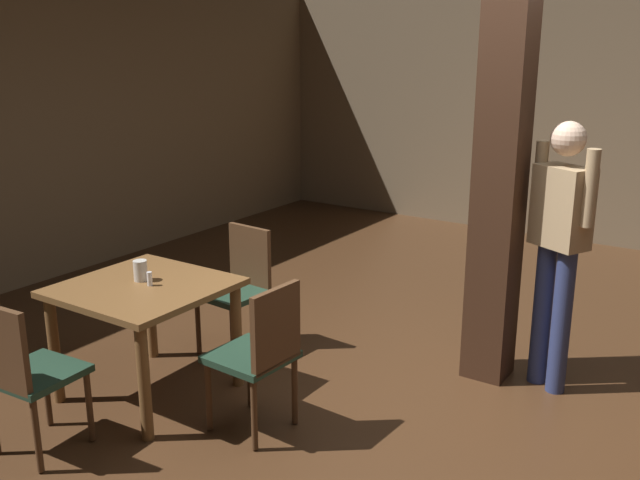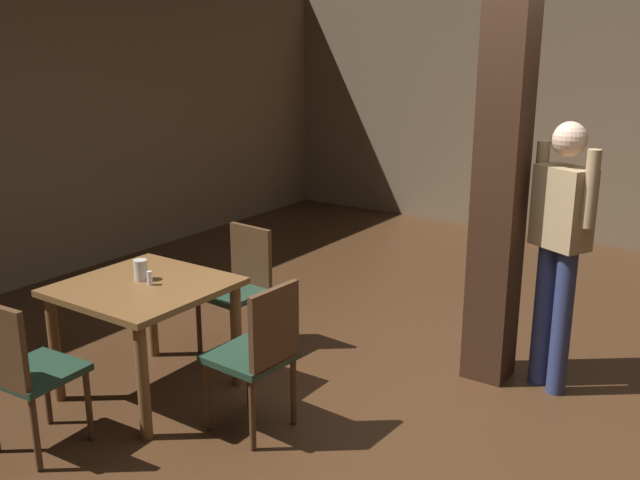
{
  "view_description": "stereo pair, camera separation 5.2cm",
  "coord_description": "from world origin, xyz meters",
  "px_view_note": "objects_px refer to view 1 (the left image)",
  "views": [
    {
      "loc": [
        1.71,
        -3.53,
        2.19
      ],
      "look_at": [
        -0.7,
        0.08,
        0.96
      ],
      "focal_mm": 40.0,
      "sensor_mm": 36.0,
      "label": 1
    },
    {
      "loc": [
        1.76,
        -3.5,
        2.19
      ],
      "look_at": [
        -0.7,
        0.08,
        0.96
      ],
      "focal_mm": 40.0,
      "sensor_mm": 36.0,
      "label": 2
    }
  ],
  "objects_px": {
    "chair_north": "(239,283)",
    "napkin_cup": "(140,271)",
    "chair_south": "(24,370)",
    "standing_person": "(559,238)",
    "salt_shaker": "(150,279)",
    "chair_east": "(261,351)",
    "dining_table": "(145,303)"
  },
  "relations": [
    {
      "from": "dining_table",
      "to": "napkin_cup",
      "type": "distance_m",
      "value": 0.21
    },
    {
      "from": "salt_shaker",
      "to": "dining_table",
      "type": "bearing_deg",
      "value": -170.32
    },
    {
      "from": "dining_table",
      "to": "chair_south",
      "type": "distance_m",
      "value": 0.86
    },
    {
      "from": "chair_south",
      "to": "standing_person",
      "type": "xyz_separation_m",
      "value": [
        2.08,
        2.35,
        0.5
      ]
    },
    {
      "from": "chair_east",
      "to": "salt_shaker",
      "type": "xyz_separation_m",
      "value": [
        -0.84,
        -0.02,
        0.27
      ]
    },
    {
      "from": "dining_table",
      "to": "chair_east",
      "type": "bearing_deg",
      "value": 1.94
    },
    {
      "from": "chair_south",
      "to": "chair_north",
      "type": "xyz_separation_m",
      "value": [
        0.05,
        1.69,
        0.0
      ]
    },
    {
      "from": "napkin_cup",
      "to": "standing_person",
      "type": "xyz_separation_m",
      "value": [
        2.14,
        1.46,
        0.2
      ]
    },
    {
      "from": "salt_shaker",
      "to": "standing_person",
      "type": "distance_m",
      "value": 2.53
    },
    {
      "from": "dining_table",
      "to": "chair_south",
      "type": "height_order",
      "value": "chair_south"
    },
    {
      "from": "chair_south",
      "to": "chair_east",
      "type": "height_order",
      "value": "same"
    },
    {
      "from": "chair_east",
      "to": "chair_south",
      "type": "bearing_deg",
      "value": -135.3
    },
    {
      "from": "dining_table",
      "to": "napkin_cup",
      "type": "xyz_separation_m",
      "value": [
        -0.07,
        0.04,
        0.19
      ]
    },
    {
      "from": "chair_east",
      "to": "chair_north",
      "type": "xyz_separation_m",
      "value": [
        -0.84,
        0.81,
        0.0
      ]
    },
    {
      "from": "chair_south",
      "to": "salt_shaker",
      "type": "bearing_deg",
      "value": 86.48
    },
    {
      "from": "chair_north",
      "to": "napkin_cup",
      "type": "height_order",
      "value": "chair_north"
    },
    {
      "from": "dining_table",
      "to": "standing_person",
      "type": "bearing_deg",
      "value": 35.97
    },
    {
      "from": "dining_table",
      "to": "salt_shaker",
      "type": "bearing_deg",
      "value": 9.68
    },
    {
      "from": "chair_east",
      "to": "napkin_cup",
      "type": "relative_size",
      "value": 6.84
    },
    {
      "from": "chair_south",
      "to": "standing_person",
      "type": "relative_size",
      "value": 0.52
    },
    {
      "from": "salt_shaker",
      "to": "chair_east",
      "type": "bearing_deg",
      "value": 1.49
    },
    {
      "from": "dining_table",
      "to": "chair_east",
      "type": "distance_m",
      "value": 0.89
    },
    {
      "from": "salt_shaker",
      "to": "chair_south",
      "type": "bearing_deg",
      "value": -93.52
    },
    {
      "from": "chair_north",
      "to": "napkin_cup",
      "type": "bearing_deg",
      "value": -98.21
    },
    {
      "from": "chair_south",
      "to": "standing_person",
      "type": "distance_m",
      "value": 3.18
    },
    {
      "from": "dining_table",
      "to": "salt_shaker",
      "type": "xyz_separation_m",
      "value": [
        0.05,
        0.01,
        0.17
      ]
    },
    {
      "from": "chair_south",
      "to": "chair_east",
      "type": "distance_m",
      "value": 1.25
    },
    {
      "from": "chair_south",
      "to": "chair_north",
      "type": "relative_size",
      "value": 1.0
    },
    {
      "from": "napkin_cup",
      "to": "salt_shaker",
      "type": "distance_m",
      "value": 0.13
    },
    {
      "from": "dining_table",
      "to": "standing_person",
      "type": "distance_m",
      "value": 2.59
    },
    {
      "from": "chair_north",
      "to": "standing_person",
      "type": "relative_size",
      "value": 0.52
    },
    {
      "from": "napkin_cup",
      "to": "standing_person",
      "type": "distance_m",
      "value": 2.6
    }
  ]
}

